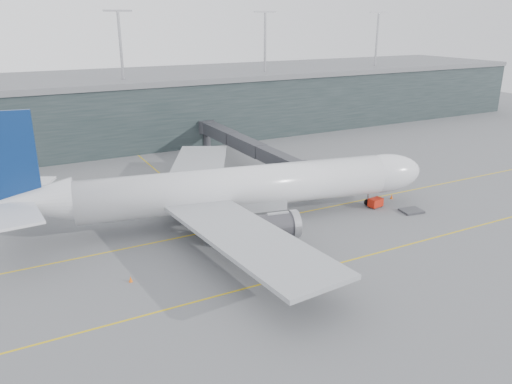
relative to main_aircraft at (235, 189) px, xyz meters
name	(u,v)px	position (x,y,z in m)	size (l,w,h in m)	color
ground	(181,225)	(-7.48, 2.22, -4.89)	(320.00, 320.00, 0.00)	#555559
taxiline_a	(191,235)	(-7.48, -1.78, -4.88)	(160.00, 0.25, 0.02)	gold
taxiline_b	(244,289)	(-7.48, -17.78, -4.88)	(160.00, 0.25, 0.02)	gold
taxiline_lead_main	(169,181)	(-2.48, 22.22, -4.88)	(0.25, 60.00, 0.02)	gold
terminal	(94,109)	(-7.49, 60.22, 2.73)	(240.00, 36.00, 29.00)	#1E2829
main_aircraft	(235,189)	(0.00, 0.00, 0.00)	(61.92, 57.42, 17.43)	silver
jet_bridge	(241,143)	(13.54, 25.26, -0.32)	(3.76, 43.11, 6.10)	#2E2F33
gse_cart	(376,202)	(21.56, -5.26, -4.08)	(2.32, 1.67, 1.46)	#AD1C0C
baggage_dolly	(411,211)	(25.10, -9.33, -4.70)	(3.14, 2.51, 0.31)	#35353A
uld_a	(126,204)	(-12.92, 11.27, -3.81)	(2.37, 1.95, 2.06)	#3C3C41
uld_b	(145,194)	(-9.03, 14.58, -3.88)	(2.41, 2.08, 1.92)	#3C3C41
uld_c	(155,197)	(-7.85, 12.84, -3.91)	(2.45, 2.18, 1.87)	#3C3C41
cone_nose	(392,197)	(26.51, -3.45, -4.52)	(0.47, 0.47, 0.75)	#E4510C
cone_wing_stbd	(290,263)	(-0.20, -15.54, -4.50)	(0.50, 0.50, 0.80)	#CF620B
cone_wing_port	(202,193)	(0.02, 12.51, -4.54)	(0.44, 0.44, 0.70)	orange
cone_tail	(131,279)	(-17.91, -10.54, -4.55)	(0.43, 0.43, 0.69)	#ED5D0D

